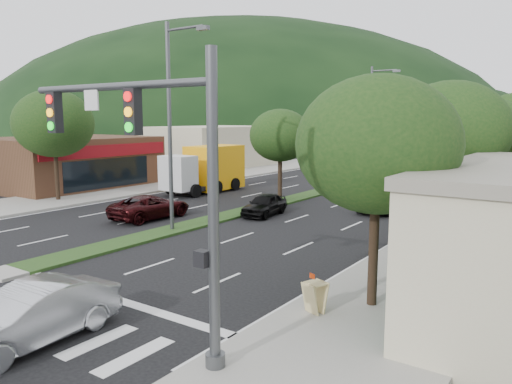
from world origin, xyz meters
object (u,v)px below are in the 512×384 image
Objects in this scene: car_queue_b at (417,190)px; tree_r_a at (377,145)px; traffic_signal at (158,159)px; streetlight_mid at (373,117)px; tree_l_a at (54,124)px; tree_med_near at (280,136)px; streetlight_near at (173,117)px; tree_med_far at (410,123)px; motorhome at (441,163)px; a_frame_sign at (315,295)px; car_queue_a at (264,205)px; car_queue_d at (382,200)px; sedan_silver at (31,315)px; suv_maroon at (150,207)px; tree_r_c at (488,133)px; car_queue_c at (401,180)px; tree_r_b at (450,131)px; box_truck at (207,170)px.

tree_r_a is at bearing -72.80° from car_queue_b.
streetlight_mid is at bearing 104.33° from traffic_signal.
tree_med_near is at bearing 32.62° from tree_l_a.
streetlight_mid is at bearing 90.00° from streetlight_near.
motorhome is at bearing -62.71° from tree_med_far.
streetlight_mid reaches higher than a_frame_sign.
motorhome reaches higher than car_queue_a.
tree_l_a reaches higher than car_queue_d.
tree_l_a is at bearing -127.26° from motorhome.
tree_med_near is at bearing 130.60° from tree_r_a.
streetlight_mid reaches higher than sedan_silver.
motorhome is at bearing 118.00° from a_frame_sign.
car_queue_b is (-1.94, 25.75, -3.93)m from traffic_signal.
tree_r_a is 0.92× the size of tree_l_a.
traffic_signal is at bearing 139.70° from suv_maroon.
car_queue_c is (-7.72, 9.21, -4.03)m from tree_r_c.
motorhome is (6.69, 22.64, -3.55)m from streetlight_near.
car_queue_a is at bearing 136.50° from tree_r_a.
streetlight_near is 0.98× the size of motorhome.
tree_l_a reaches higher than tree_r_a.
suv_maroon is (-9.21, 12.62, -0.08)m from sedan_silver.
tree_med_near is 1.26× the size of suv_maroon.
tree_med_far is 1.46× the size of suv_maroon.
a_frame_sign is (6.67, -26.76, -0.04)m from car_queue_c.
tree_l_a is 21.61m from car_queue_d.
tree_med_near is 14.59m from motorhome.
car_queue_a is at bearing -69.61° from tree_med_near.
tree_r_a reaches higher than motorhome.
car_queue_b is (-4.91, 12.21, -4.32)m from tree_r_b.
car_queue_b is at bearing 66.98° from streetlight_near.
car_queue_d is (2.25, -10.00, -0.04)m from car_queue_c.
car_queue_c is (7.52, 19.59, 0.06)m from suv_maroon.
traffic_signal is 1.44× the size of car_queue_d.
car_queue_b is 22.09m from a_frame_sign.
car_queue_c is (4.07, -3.79, -4.86)m from streetlight_mid.
tree_l_a reaches higher than car_queue_a.
tree_r_b is 13.85m from car_queue_b.
tree_med_far reaches higher than car_queue_d.
box_truck reaches higher than car_queue_a.
car_queue_c is at bearing -73.88° from tree_med_far.
sedan_silver is 3.76× the size of a_frame_sign.
streetlight_mid is at bearing 129.19° from a_frame_sign.
motorhome is (-5.11, 18.64, -3.00)m from tree_r_b.
streetlight_near is 2.71× the size of car_queue_a.
a_frame_sign is at bearing -75.24° from tree_med_far.
tree_r_c is 18.04m from a_frame_sign.
tree_med_near is 5.74m from car_queue_a.
car_queue_c reaches higher than a_frame_sign.
a_frame_sign is at bearing -76.40° from car_queue_b.
car_queue_d is (6.53, 1.21, -3.75)m from tree_med_near.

